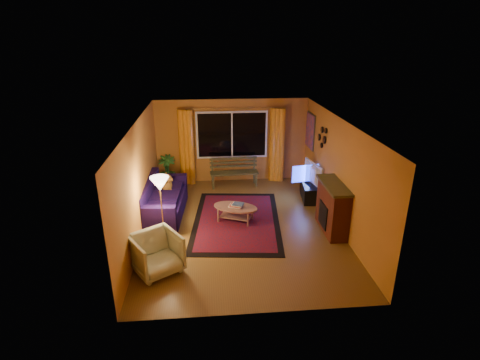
{
  "coord_description": "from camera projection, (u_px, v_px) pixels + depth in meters",
  "views": [
    {
      "loc": [
        -0.74,
        -7.84,
        4.26
      ],
      "look_at": [
        0.0,
        0.3,
        1.05
      ],
      "focal_mm": 28.0,
      "sensor_mm": 36.0,
      "label": 1
    }
  ],
  "objects": [
    {
      "name": "potted_plant",
      "position": [
        167.0,
        171.0,
        11.11
      ],
      "size": [
        0.55,
        0.55,
        0.92
      ],
      "primitive_type": "imported",
      "rotation": [
        0.0,
        0.0,
        0.07
      ],
      "color": "#235B1E",
      "rests_on": "ground"
    },
    {
      "name": "fireplace",
      "position": [
        333.0,
        209.0,
        8.49
      ],
      "size": [
        0.4,
        1.2,
        1.1
      ],
      "primitive_type": "cube",
      "color": "maroon",
      "rests_on": "ground"
    },
    {
      "name": "dog",
      "position": [
        166.0,
        182.0,
        9.61
      ],
      "size": [
        0.47,
        0.56,
        0.53
      ],
      "primitive_type": null,
      "rotation": [
        0.0,
        0.0,
        -0.28
      ],
      "color": "#A16D2B",
      "rests_on": "sofa"
    },
    {
      "name": "sofa",
      "position": [
        163.0,
        199.0,
        9.24
      ],
      "size": [
        1.1,
        2.26,
        0.89
      ],
      "primitive_type": "cube",
      "rotation": [
        0.0,
        0.0,
        -0.07
      ],
      "color": "#140835",
      "rests_on": "ground"
    },
    {
      "name": "wall_right",
      "position": [
        339.0,
        173.0,
        8.62
      ],
      "size": [
        0.02,
        6.0,
        2.5
      ],
      "primitive_type": "cube",
      "color": "#C67E30",
      "rests_on": "ground"
    },
    {
      "name": "bench",
      "position": [
        234.0,
        179.0,
        11.13
      ],
      "size": [
        1.43,
        0.49,
        0.42
      ],
      "primitive_type": "cube",
      "rotation": [
        0.0,
        0.0,
        0.05
      ],
      "color": "#3A391D",
      "rests_on": "ground"
    },
    {
      "name": "wall_left",
      "position": [
        139.0,
        180.0,
        8.24
      ],
      "size": [
        0.02,
        6.0,
        2.5
      ],
      "primitive_type": "cube",
      "color": "#C67E30",
      "rests_on": "ground"
    },
    {
      "name": "floor_lamp",
      "position": [
        162.0,
        209.0,
        8.02
      ],
      "size": [
        0.26,
        0.26,
        1.48
      ],
      "primitive_type": "cylinder",
      "rotation": [
        0.0,
        0.0,
        -0.05
      ],
      "color": "#BF8C3F",
      "rests_on": "ground"
    },
    {
      "name": "rug",
      "position": [
        237.0,
        220.0,
        9.13
      ],
      "size": [
        2.39,
        3.45,
        0.02
      ],
      "primitive_type": "cube",
      "rotation": [
        0.0,
        0.0,
        -0.1
      ],
      "color": "maroon",
      "rests_on": "ground"
    },
    {
      "name": "window",
      "position": [
        232.0,
        135.0,
        11.09
      ],
      "size": [
        2.0,
        0.02,
        1.3
      ],
      "primitive_type": "cube",
      "color": "black",
      "rests_on": "wall_back"
    },
    {
      "name": "ceiling",
      "position": [
        241.0,
        121.0,
        7.97
      ],
      "size": [
        4.5,
        6.0,
        0.02
      ],
      "primitive_type": "cube",
      "color": "white",
      "rests_on": "ground"
    },
    {
      "name": "painting",
      "position": [
        310.0,
        131.0,
        10.74
      ],
      "size": [
        0.04,
        0.76,
        0.96
      ],
      "primitive_type": "cube",
      "color": "#E54E32",
      "rests_on": "wall_right"
    },
    {
      "name": "tv_console",
      "position": [
        309.0,
        191.0,
        10.3
      ],
      "size": [
        0.49,
        1.1,
        0.44
      ],
      "primitive_type": "cube",
      "rotation": [
        0.0,
        0.0,
        -0.13
      ],
      "color": "black",
      "rests_on": "ground"
    },
    {
      "name": "curtain_right",
      "position": [
        277.0,
        145.0,
        11.26
      ],
      "size": [
        0.36,
        0.36,
        2.24
      ],
      "primitive_type": "cylinder",
      "color": "orange",
      "rests_on": "ground"
    },
    {
      "name": "armchair",
      "position": [
        156.0,
        252.0,
        7.05
      ],
      "size": [
        1.11,
        1.1,
        0.85
      ],
      "primitive_type": "imported",
      "rotation": [
        0.0,
        0.0,
        0.57
      ],
      "color": "beige",
      "rests_on": "ground"
    },
    {
      "name": "television",
      "position": [
        310.0,
        173.0,
        10.11
      ],
      "size": [
        0.31,
        1.02,
        0.59
      ],
      "primitive_type": "imported",
      "rotation": [
        0.0,
        0.0,
        1.75
      ],
      "color": "black",
      "rests_on": "tv_console"
    },
    {
      "name": "curtain_left",
      "position": [
        187.0,
        148.0,
        11.04
      ],
      "size": [
        0.36,
        0.36,
        2.24
      ],
      "primitive_type": "cylinder",
      "color": "orange",
      "rests_on": "ground"
    },
    {
      "name": "coffee_table",
      "position": [
        235.0,
        214.0,
        9.04
      ],
      "size": [
        1.41,
        1.41,
        0.39
      ],
      "primitive_type": "cylinder",
      "rotation": [
        0.0,
        0.0,
        -0.4
      ],
      "color": "#96665A",
      "rests_on": "ground"
    },
    {
      "name": "floor",
      "position": [
        241.0,
        226.0,
        8.89
      ],
      "size": [
        4.5,
        6.0,
        0.02
      ],
      "primitive_type": "cube",
      "color": "brown",
      "rests_on": "ground"
    },
    {
      "name": "mirror_cluster",
      "position": [
        322.0,
        136.0,
        9.62
      ],
      "size": [
        0.06,
        0.6,
        0.56
      ],
      "primitive_type": null,
      "color": "black",
      "rests_on": "wall_right"
    },
    {
      "name": "curtain_rod",
      "position": [
        232.0,
        108.0,
        10.75
      ],
      "size": [
        3.2,
        0.03,
        0.03
      ],
      "primitive_type": "cylinder",
      "rotation": [
        0.0,
        1.57,
        0.0
      ],
      "color": "#BF8C3F",
      "rests_on": "wall_back"
    },
    {
      "name": "wall_back",
      "position": [
        232.0,
        141.0,
        11.22
      ],
      "size": [
        4.5,
        0.02,
        2.5
      ],
      "primitive_type": "cube",
      "color": "#C67E30",
      "rests_on": "ground"
    }
  ]
}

